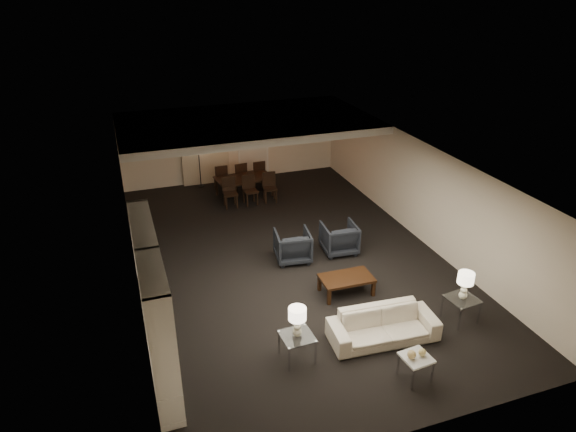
# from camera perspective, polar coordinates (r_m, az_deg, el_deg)

# --- Properties ---
(floor) EXTENTS (11.00, 11.00, 0.00)m
(floor) POSITION_cam_1_polar(r_m,az_deg,el_deg) (12.38, 0.00, -4.60)
(floor) COLOR black
(floor) RESTS_ON ground
(ceiling) EXTENTS (7.00, 11.00, 0.02)m
(ceiling) POSITION_cam_1_polar(r_m,az_deg,el_deg) (11.33, 0.00, 6.40)
(ceiling) COLOR silver
(ceiling) RESTS_ON ground
(wall_back) EXTENTS (7.00, 0.02, 2.50)m
(wall_back) POSITION_cam_1_polar(r_m,az_deg,el_deg) (16.75, -6.28, 8.13)
(wall_back) COLOR beige
(wall_back) RESTS_ON ground
(wall_front) EXTENTS (7.00, 0.02, 2.50)m
(wall_front) POSITION_cam_1_polar(r_m,az_deg,el_deg) (7.63, 14.30, -15.96)
(wall_front) COLOR beige
(wall_front) RESTS_ON ground
(wall_left) EXTENTS (0.02, 11.00, 2.50)m
(wall_left) POSITION_cam_1_polar(r_m,az_deg,el_deg) (11.26, -17.08, -1.84)
(wall_left) COLOR beige
(wall_left) RESTS_ON ground
(wall_right) EXTENTS (0.02, 11.00, 2.50)m
(wall_right) POSITION_cam_1_polar(r_m,az_deg,el_deg) (13.27, 14.43, 2.73)
(wall_right) COLOR beige
(wall_right) RESTS_ON ground
(ceiling_soffit) EXTENTS (7.00, 4.00, 0.20)m
(ceiling_soffit) POSITION_cam_1_polar(r_m,az_deg,el_deg) (14.57, -4.62, 10.26)
(ceiling_soffit) COLOR silver
(ceiling_soffit) RESTS_ON ceiling
(curtains) EXTENTS (1.50, 0.12, 2.40)m
(curtains) POSITION_cam_1_polar(r_m,az_deg,el_deg) (16.53, -9.26, 7.52)
(curtains) COLOR beige
(curtains) RESTS_ON wall_back
(door) EXTENTS (0.90, 0.05, 2.10)m
(door) POSITION_cam_1_polar(r_m,az_deg,el_deg) (16.95, -3.90, 7.72)
(door) COLOR silver
(door) RESTS_ON wall_back
(painting) EXTENTS (0.95, 0.04, 0.65)m
(painting) POSITION_cam_1_polar(r_m,az_deg,el_deg) (17.20, 0.62, 9.78)
(painting) COLOR #142D38
(painting) RESTS_ON wall_back
(media_unit) EXTENTS (0.38, 3.40, 2.35)m
(media_unit) POSITION_cam_1_polar(r_m,az_deg,el_deg) (9.04, -14.73, -9.28)
(media_unit) COLOR white
(media_unit) RESTS_ON wall_left
(pendant_light) EXTENTS (0.52, 0.52, 0.24)m
(pendant_light) POSITION_cam_1_polar(r_m,az_deg,el_deg) (14.77, -3.42, 8.58)
(pendant_light) COLOR #D8591E
(pendant_light) RESTS_ON ceiling_soffit
(sofa) EXTENTS (2.06, 0.93, 0.59)m
(sofa) POSITION_cam_1_polar(r_m,az_deg,el_deg) (9.85, 10.54, -11.89)
(sofa) COLOR beige
(sofa) RESTS_ON floor
(coffee_table) EXTENTS (1.12, 0.67, 0.40)m
(coffee_table) POSITION_cam_1_polar(r_m,az_deg,el_deg) (11.05, 6.48, -7.63)
(coffee_table) COLOR black
(coffee_table) RESTS_ON floor
(armchair_left) EXTENTS (0.90, 0.92, 0.75)m
(armchair_left) POSITION_cam_1_polar(r_m,az_deg,el_deg) (12.10, 0.52, -3.33)
(armchair_left) COLOR black
(armchair_left) RESTS_ON floor
(armchair_right) EXTENTS (0.86, 0.89, 0.75)m
(armchair_right) POSITION_cam_1_polar(r_m,az_deg,el_deg) (12.51, 5.70, -2.44)
(armchair_right) COLOR black
(armchair_right) RESTS_ON floor
(side_table_left) EXTENTS (0.58, 0.58, 0.51)m
(side_table_left) POSITION_cam_1_polar(r_m,az_deg,el_deg) (9.28, 1.01, -14.37)
(side_table_left) COLOR silver
(side_table_left) RESTS_ON floor
(side_table_right) EXTENTS (0.61, 0.61, 0.51)m
(side_table_right) POSITION_cam_1_polar(r_m,az_deg,el_deg) (10.71, 18.62, -9.79)
(side_table_right) COLOR white
(side_table_right) RESTS_ON floor
(table_lamp_left) EXTENTS (0.34, 0.34, 0.57)m
(table_lamp_left) POSITION_cam_1_polar(r_m,az_deg,el_deg) (8.94, 1.03, -11.70)
(table_lamp_left) COLOR beige
(table_lamp_left) RESTS_ON side_table_left
(table_lamp_right) EXTENTS (0.33, 0.33, 0.57)m
(table_lamp_right) POSITION_cam_1_polar(r_m,az_deg,el_deg) (10.42, 19.03, -7.35)
(table_lamp_right) COLOR white
(table_lamp_right) RESTS_ON side_table_right
(marble_table) EXTENTS (0.50, 0.50, 0.46)m
(marble_table) POSITION_cam_1_polar(r_m,az_deg,el_deg) (9.18, 13.93, -16.02)
(marble_table) COLOR silver
(marble_table) RESTS_ON floor
(gold_gourd_a) EXTENTS (0.15, 0.15, 0.15)m
(gold_gourd_a) POSITION_cam_1_polar(r_m,az_deg,el_deg) (8.94, 13.58, -14.73)
(gold_gourd_a) COLOR tan
(gold_gourd_a) RESTS_ON marble_table
(gold_gourd_b) EXTENTS (0.13, 0.13, 0.13)m
(gold_gourd_b) POSITION_cam_1_polar(r_m,az_deg,el_deg) (9.04, 14.69, -14.44)
(gold_gourd_b) COLOR tan
(gold_gourd_b) RESTS_ON marble_table
(television) EXTENTS (1.03, 0.14, 0.60)m
(television) POSITION_cam_1_polar(r_m,az_deg,el_deg) (9.61, -14.83, -7.93)
(television) COLOR black
(television) RESTS_ON media_unit
(vase_blue) EXTENTS (0.16, 0.16, 0.17)m
(vase_blue) POSITION_cam_1_polar(r_m,az_deg,el_deg) (8.33, -14.06, -12.83)
(vase_blue) COLOR #2543A3
(vase_blue) RESTS_ON media_unit
(vase_amber) EXTENTS (0.15, 0.15, 0.16)m
(vase_amber) POSITION_cam_1_polar(r_m,az_deg,el_deg) (8.29, -14.66, -8.86)
(vase_amber) COLOR #BA883E
(vase_amber) RESTS_ON media_unit
(floor_speaker) EXTENTS (0.13, 0.13, 1.00)m
(floor_speaker) POSITION_cam_1_polar(r_m,az_deg,el_deg) (11.25, -14.93, -5.96)
(floor_speaker) COLOR black
(floor_speaker) RESTS_ON floor
(dining_table) EXTENTS (1.78, 1.13, 0.59)m
(dining_table) POSITION_cam_1_polar(r_m,az_deg,el_deg) (15.67, -4.82, 3.24)
(dining_table) COLOR black
(dining_table) RESTS_ON floor
(chair_nl) EXTENTS (0.42, 0.42, 0.88)m
(chair_nl) POSITION_cam_1_polar(r_m,az_deg,el_deg) (14.90, -6.42, 2.56)
(chair_nl) COLOR black
(chair_nl) RESTS_ON floor
(chair_nm) EXTENTS (0.43, 0.43, 0.88)m
(chair_nm) POSITION_cam_1_polar(r_m,az_deg,el_deg) (15.03, -4.20, 2.86)
(chair_nm) COLOR black
(chair_nm) RESTS_ON floor
(chair_nr) EXTENTS (0.45, 0.45, 0.88)m
(chair_nr) POSITION_cam_1_polar(r_m,az_deg,el_deg) (15.18, -2.01, 3.15)
(chair_nr) COLOR black
(chair_nr) RESTS_ON floor
(chair_fl) EXTENTS (0.41, 0.41, 0.88)m
(chair_fl) POSITION_cam_1_polar(r_m,az_deg,el_deg) (16.08, -7.50, 4.25)
(chair_fl) COLOR black
(chair_fl) RESTS_ON floor
(chair_fm) EXTENTS (0.45, 0.45, 0.88)m
(chair_fm) POSITION_cam_1_polar(r_m,az_deg,el_deg) (16.20, -5.43, 4.52)
(chair_fm) COLOR black
(chair_fm) RESTS_ON floor
(chair_fr) EXTENTS (0.42, 0.42, 0.88)m
(chair_fr) POSITION_cam_1_polar(r_m,az_deg,el_deg) (16.34, -3.38, 4.78)
(chair_fr) COLOR black
(chair_fr) RESTS_ON floor
(floor_lamp) EXTENTS (0.27, 0.27, 1.41)m
(floor_lamp) POSITION_cam_1_polar(r_m,az_deg,el_deg) (16.44, -9.80, 5.57)
(floor_lamp) COLOR black
(floor_lamp) RESTS_ON floor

